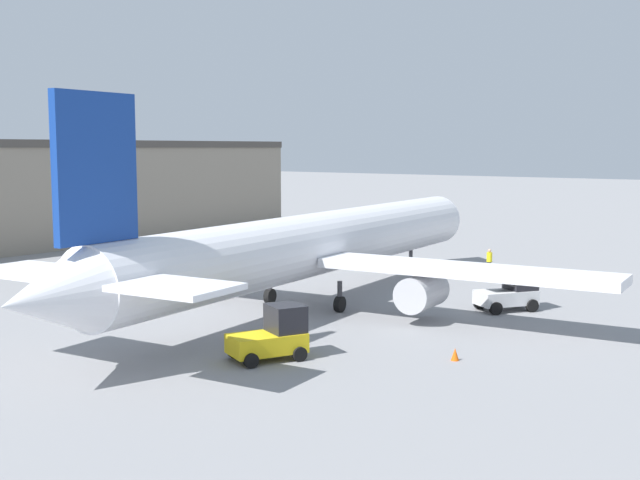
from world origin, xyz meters
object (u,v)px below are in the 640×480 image
object	(u,v)px
ground_crew_worker	(489,260)
safety_cone_near	(455,354)
baggage_tug	(273,335)
belt_loader_truck	(510,291)
airplane	(311,246)

from	to	relation	value
ground_crew_worker	safety_cone_near	bearing A→B (deg)	-25.03
baggage_tug	belt_loader_truck	world-z (taller)	baggage_tug
ground_crew_worker	baggage_tug	bearing A→B (deg)	-41.09
airplane	ground_crew_worker	size ratio (longest dim) A/B	23.75
belt_loader_truck	baggage_tug	bearing A→B (deg)	-160.10
baggage_tug	belt_loader_truck	bearing A→B (deg)	11.35
ground_crew_worker	safety_cone_near	xyz separation A→B (m)	(-23.03, -9.38, -0.70)
airplane	baggage_tug	world-z (taller)	airplane
airplane	baggage_tug	bearing A→B (deg)	-156.80
safety_cone_near	airplane	bearing A→B (deg)	64.84
airplane	ground_crew_worker	world-z (taller)	airplane
ground_crew_worker	safety_cone_near	size ratio (longest dim) A/B	3.32
baggage_tug	airplane	bearing A→B (deg)	54.54
airplane	safety_cone_near	world-z (taller)	airplane
airplane	safety_cone_near	size ratio (longest dim) A/B	78.94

